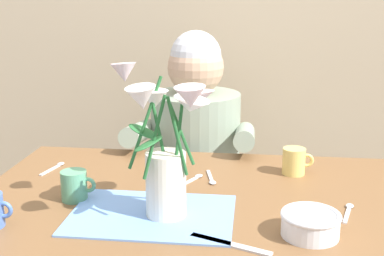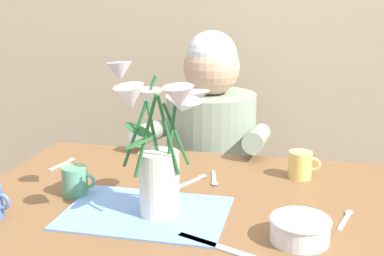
{
  "view_description": "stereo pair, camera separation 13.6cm",
  "coord_description": "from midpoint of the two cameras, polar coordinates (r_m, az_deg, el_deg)",
  "views": [
    {
      "loc": [
        0.14,
        -1.25,
        1.27
      ],
      "look_at": [
        -0.02,
        0.05,
        0.92
      ],
      "focal_mm": 47.75,
      "sensor_mm": 36.0,
      "label": 1
    },
    {
      "loc": [
        0.27,
        -1.23,
        1.27
      ],
      "look_at": [
        -0.02,
        0.05,
        0.92
      ],
      "focal_mm": 47.75,
      "sensor_mm": 36.0,
      "label": 2
    }
  ],
  "objects": [
    {
      "name": "spoon_2",
      "position": [
        1.49,
        -0.45,
        -5.82
      ],
      "size": [
        0.04,
        0.12,
        0.01
      ],
      "color": "silver",
      "rests_on": "dining_table"
    },
    {
      "name": "tea_cup",
      "position": [
        1.55,
        8.92,
        -3.72
      ],
      "size": [
        0.09,
        0.07,
        0.08
      ],
      "color": "#E5C666",
      "rests_on": "dining_table"
    },
    {
      "name": "ceramic_mug",
      "position": [
        1.39,
        -15.73,
        -6.27
      ],
      "size": [
        0.09,
        0.07,
        0.08
      ],
      "color": "#569970",
      "rests_on": "dining_table"
    },
    {
      "name": "seated_person",
      "position": [
        2.01,
        -1.57,
        -5.64
      ],
      "size": [
        0.45,
        0.47,
        1.14
      ],
      "rotation": [
        0.0,
        0.0,
        -0.02
      ],
      "color": "#4C4C56",
      "rests_on": "ground_plane"
    },
    {
      "name": "dining_table",
      "position": [
        1.41,
        -2.31,
        -11.55
      ],
      "size": [
        1.2,
        0.8,
        0.74
      ],
      "color": "brown",
      "rests_on": "ground_plane"
    },
    {
      "name": "ceramic_bowl",
      "position": [
        1.18,
        9.85,
        -10.51
      ],
      "size": [
        0.14,
        0.14,
        0.06
      ],
      "color": "white",
      "rests_on": "dining_table"
    },
    {
      "name": "flower_vase",
      "position": [
        1.2,
        -6.09,
        -2.0
      ],
      "size": [
        0.27,
        0.27,
        0.37
      ],
      "color": "silver",
      "rests_on": "dining_table"
    },
    {
      "name": "spoon_1",
      "position": [
        1.33,
        14.29,
        -8.94
      ],
      "size": [
        0.05,
        0.12,
        0.01
      ],
      "color": "silver",
      "rests_on": "dining_table"
    },
    {
      "name": "striped_placemat",
      "position": [
        1.28,
        -7.59,
        -9.64
      ],
      "size": [
        0.4,
        0.28,
        0.0
      ],
      "primitive_type": "cube",
      "color": "#6B93D1",
      "rests_on": "dining_table"
    },
    {
      "name": "spoon_0",
      "position": [
        1.67,
        -17.25,
        -4.19
      ],
      "size": [
        0.04,
        0.12,
        0.01
      ],
      "color": "silver",
      "rests_on": "dining_table"
    },
    {
      "name": "spoon_3",
      "position": [
        1.49,
        -2.42,
        -5.73
      ],
      "size": [
        0.07,
        0.11,
        0.01
      ],
      "color": "silver",
      "rests_on": "dining_table"
    },
    {
      "name": "dinner_knife",
      "position": [
        1.13,
        0.78,
        -12.96
      ],
      "size": [
        0.18,
        0.09,
        0.0
      ],
      "primitive_type": "cube",
      "rotation": [
        0.0,
        0.0,
        -0.38
      ],
      "color": "silver",
      "rests_on": "dining_table"
    }
  ]
}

